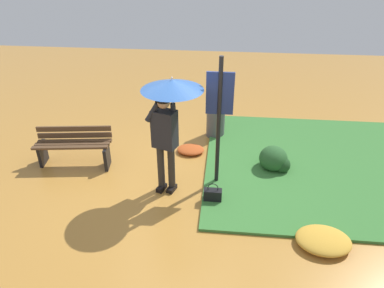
{
  "coord_description": "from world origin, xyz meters",
  "views": [
    {
      "loc": [
        0.86,
        -4.98,
        3.75
      ],
      "look_at": [
        0.35,
        0.05,
        0.85
      ],
      "focal_mm": 32.87,
      "sensor_mm": 36.0,
      "label": 1
    }
  ],
  "objects_px": {
    "info_sign_post": "(219,109)",
    "trash_bin": "(216,118)",
    "person_with_umbrella": "(169,108)",
    "handbag": "(213,195)",
    "park_bench": "(74,146)"
  },
  "relations": [
    {
      "from": "handbag",
      "to": "park_bench",
      "type": "height_order",
      "value": "park_bench"
    },
    {
      "from": "trash_bin",
      "to": "info_sign_post",
      "type": "bearing_deg",
      "value": -86.79
    },
    {
      "from": "info_sign_post",
      "to": "trash_bin",
      "type": "height_order",
      "value": "info_sign_post"
    },
    {
      "from": "info_sign_post",
      "to": "park_bench",
      "type": "height_order",
      "value": "info_sign_post"
    },
    {
      "from": "person_with_umbrella",
      "to": "handbag",
      "type": "bearing_deg",
      "value": -21.21
    },
    {
      "from": "park_bench",
      "to": "trash_bin",
      "type": "bearing_deg",
      "value": 28.58
    },
    {
      "from": "info_sign_post",
      "to": "trash_bin",
      "type": "relative_size",
      "value": 2.76
    },
    {
      "from": "info_sign_post",
      "to": "handbag",
      "type": "height_order",
      "value": "info_sign_post"
    },
    {
      "from": "person_with_umbrella",
      "to": "trash_bin",
      "type": "distance_m",
      "value": 2.43
    },
    {
      "from": "info_sign_post",
      "to": "handbag",
      "type": "distance_m",
      "value": 1.43
    },
    {
      "from": "person_with_umbrella",
      "to": "handbag",
      "type": "xyz_separation_m",
      "value": [
        0.73,
        -0.28,
        -1.42
      ]
    },
    {
      "from": "park_bench",
      "to": "trash_bin",
      "type": "relative_size",
      "value": 1.68
    },
    {
      "from": "handbag",
      "to": "trash_bin",
      "type": "relative_size",
      "value": 0.44
    },
    {
      "from": "handbag",
      "to": "info_sign_post",
      "type": "bearing_deg",
      "value": 85.93
    },
    {
      "from": "person_with_umbrella",
      "to": "handbag",
      "type": "relative_size",
      "value": 5.53
    }
  ]
}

